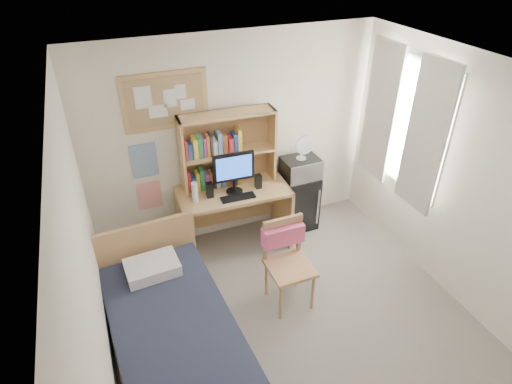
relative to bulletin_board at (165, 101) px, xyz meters
name	(u,v)px	position (x,y,z in m)	size (l,w,h in m)	color
floor	(308,344)	(0.78, -2.08, -1.93)	(3.60, 4.20, 0.02)	gray
ceiling	(334,91)	(0.78, -2.08, 0.68)	(3.60, 4.20, 0.02)	white
wall_back	(234,141)	(0.78, 0.02, -0.62)	(3.60, 0.04, 2.60)	white
wall_left	(93,303)	(-1.02, -2.08, -0.62)	(0.04, 4.20, 2.60)	white
wall_right	(482,198)	(2.58, -2.08, -0.62)	(0.04, 4.20, 2.60)	white
window_unit	(404,124)	(2.53, -0.88, -0.32)	(0.10, 1.40, 1.70)	white
curtain_left	(425,138)	(2.50, -1.28, -0.32)	(0.04, 0.55, 1.70)	silver
curtain_right	(380,112)	(2.50, -0.48, -0.32)	(0.04, 0.55, 1.70)	silver
bulletin_board	(165,101)	(0.00, 0.00, 0.00)	(0.94, 0.03, 0.64)	tan
poster_wave	(144,161)	(-0.32, 0.01, -0.67)	(0.30, 0.01, 0.42)	#255997
poster_japan	(150,195)	(-0.32, 0.01, -1.14)	(0.28, 0.01, 0.36)	red
desk	(234,218)	(0.62, -0.34, -1.50)	(1.34, 0.67, 0.84)	tan
desk_chair	(290,267)	(0.84, -1.50, -1.42)	(0.50, 0.50, 1.01)	tan
mini_fridge	(298,201)	(1.56, -0.24, -1.54)	(0.45, 0.45, 0.77)	black
bed	(177,348)	(-0.47, -1.87, -1.63)	(1.06, 2.12, 0.58)	black
hutch	(228,150)	(0.63, -0.19, -0.62)	(1.12, 0.29, 0.92)	tan
monitor	(234,173)	(0.62, -0.40, -0.82)	(0.48, 0.04, 0.52)	black
keyboard	(238,197)	(0.61, -0.54, -1.07)	(0.40, 0.13, 0.02)	black
speaker_left	(210,190)	(0.32, -0.39, -0.99)	(0.08, 0.08, 0.18)	black
speaker_right	(258,181)	(0.92, -0.41, -0.99)	(0.07, 0.07, 0.18)	black
water_bottle	(195,192)	(0.14, -0.42, -0.96)	(0.07, 0.07, 0.25)	silver
hoodie	(283,235)	(0.84, -1.30, -1.14)	(0.45, 0.14, 0.22)	#DD547E
microwave	(300,168)	(1.56, -0.26, -1.02)	(0.46, 0.35, 0.27)	#B9B8BD
desk_fan	(302,148)	(1.56, -0.26, -0.73)	(0.24, 0.24, 0.30)	silver
pillow	(152,267)	(-0.51, -1.13, -1.28)	(0.52, 0.36, 0.12)	silver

